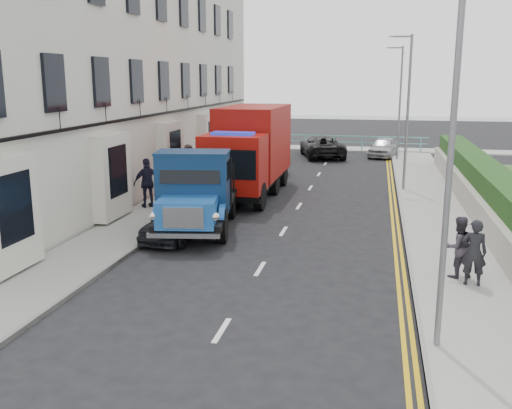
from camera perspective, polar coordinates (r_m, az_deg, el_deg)
name	(u,v)px	position (r m, az deg, el deg)	size (l,w,h in m)	color
ground	(244,295)	(13.99, -1.26, -9.08)	(120.00, 120.00, 0.00)	black
pavement_west	(170,204)	(23.70, -8.56, 0.03)	(2.40, 38.00, 0.12)	gray
pavement_east	(436,217)	(22.36, 17.56, -1.18)	(2.60, 38.00, 0.12)	gray
promenade	(334,149)	(42.07, 7.82, 5.54)	(30.00, 2.50, 0.12)	gray
sea_plane	(353,119)	(72.89, 9.67, 8.39)	(120.00, 120.00, 0.00)	slate
terrace_west	(109,33)	(28.58, -14.51, 16.25)	(6.31, 30.20, 14.25)	silver
garden_east	(492,197)	(22.47, 22.55, 0.69)	(1.45, 28.00, 1.75)	#B2AD9E
seafront_railing	(334,143)	(41.21, 7.76, 6.13)	(13.00, 0.08, 1.11)	#59B2A5
lamp_near	(444,144)	(10.78, 18.32, 5.73)	(1.23, 0.18, 7.00)	slate
lamp_mid	(405,104)	(26.70, 14.71, 9.71)	(1.23, 0.18, 7.00)	slate
lamp_far	(398,97)	(36.69, 14.04, 10.43)	(1.23, 0.18, 7.00)	slate
bedford_lorry	(194,197)	(19.05, -6.17, 0.77)	(3.21, 6.13, 2.78)	black
red_lorry	(250,149)	(25.34, -0.61, 5.60)	(2.58, 7.44, 3.89)	black
parked_car_front	(179,219)	(18.83, -7.70, -1.49)	(1.45, 3.61, 1.23)	black
parked_car_mid	(246,179)	(25.28, -1.01, 2.55)	(1.58, 4.53, 1.49)	#5C9EC5
parked_car_rear	(265,164)	(29.57, 0.92, 4.03)	(2.10, 5.15, 1.50)	#B4B4B9
seafront_car_left	(322,146)	(37.90, 6.62, 5.81)	(2.39, 5.19, 1.44)	black
seafront_car_right	(384,147)	(38.75, 12.63, 5.62)	(1.52, 3.78, 1.29)	#AAABAF
pedestrian_east_near	(474,252)	(15.05, 20.96, -4.49)	(0.61, 0.40, 1.67)	black
pedestrian_east_far	(458,247)	(15.51, 19.56, -4.02)	(0.78, 0.61, 1.61)	#39323E
pedestrian_west_near	(148,183)	(22.88, -10.78, 2.14)	(1.14, 0.48, 1.95)	black
pedestrian_west_far	(189,163)	(28.15, -6.75, 4.12)	(0.91, 0.59, 1.85)	#3D2D2C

